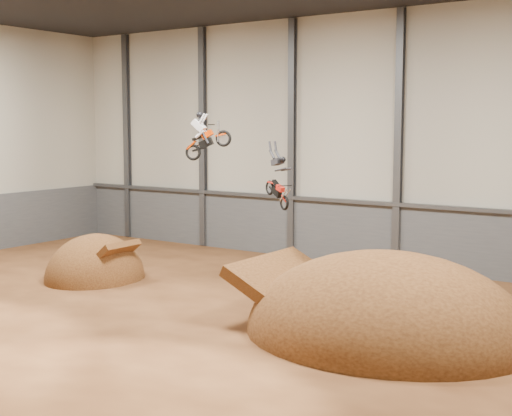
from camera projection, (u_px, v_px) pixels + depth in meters
The scene contains 12 objects.
floor at pixel (171, 321), 28.59m from camera, with size 40.00×40.00×0.00m, color #492713.
back_wall at pixel (344, 140), 40.13m from camera, with size 40.00×0.10×14.00m, color #BBB7A6.
lower_band_back at pixel (342, 232), 40.65m from camera, with size 39.80×0.18×3.50m, color #525559.
steel_rail at pixel (342, 201), 40.32m from camera, with size 39.80×0.35×0.20m, color #47494F.
steel_column_0 at pixel (127, 137), 49.24m from camera, with size 0.40×0.36×13.90m, color #47494F.
steel_column_1 at pixel (203, 138), 45.53m from camera, with size 0.40×0.36×13.90m, color #47494F.
steel_column_2 at pixel (292, 139), 41.82m from camera, with size 0.40×0.36×13.90m, color #47494F.
steel_column_3 at pixel (399, 140), 38.11m from camera, with size 0.40×0.36×13.90m, color #47494F.
takeoff_ramp at pixel (95, 279), 36.31m from camera, with size 4.65×5.36×4.65m, color #412410.
landing_ramp at pixel (386, 335), 26.66m from camera, with size 10.84×9.59×6.25m, color #412410.
fmx_rider_a at pixel (211, 130), 32.54m from camera, with size 2.36×0.90×2.13m, color #E33900, non-canonical shape.
fmx_rider_b at pixel (276, 175), 30.84m from camera, with size 2.70×0.77×2.31m, color red, non-canonical shape.
Camera 1 is at (18.44, -21.19, 7.80)m, focal length 50.00 mm.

